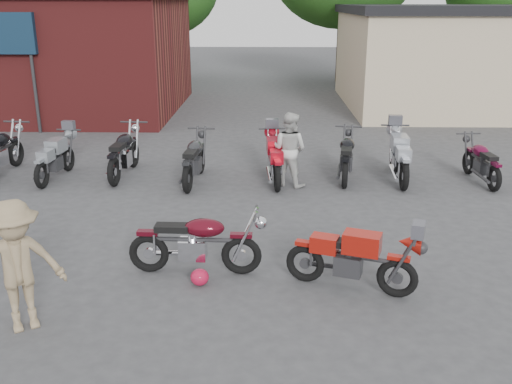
{
  "coord_description": "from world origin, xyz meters",
  "views": [
    {
      "loc": [
        0.41,
        -7.41,
        3.92
      ],
      "look_at": [
        0.22,
        1.55,
        0.9
      ],
      "focal_mm": 40.0,
      "sensor_mm": 36.0,
      "label": 1
    }
  ],
  "objects_px": {
    "person_tan": "(18,266)",
    "row_bike_5": "(347,154)",
    "row_bike_1": "(55,156)",
    "sportbike": "(353,256)",
    "row_bike_4": "(275,157)",
    "row_bike_2": "(124,150)",
    "row_bike_7": "(481,159)",
    "person_light": "(289,149)",
    "row_bike_3": "(194,157)",
    "row_bike_6": "(400,154)",
    "helmet": "(200,277)",
    "vintage_motorcycle": "(197,239)"
  },
  "relations": [
    {
      "from": "row_bike_2",
      "to": "row_bike_3",
      "type": "xyz_separation_m",
      "value": [
        1.7,
        -0.46,
        -0.02
      ]
    },
    {
      "from": "helmet",
      "to": "row_bike_2",
      "type": "distance_m",
      "value": 5.92
    },
    {
      "from": "row_bike_1",
      "to": "person_tan",
      "type": "bearing_deg",
      "value": -158.78
    },
    {
      "from": "row_bike_3",
      "to": "row_bike_7",
      "type": "xyz_separation_m",
      "value": [
        6.46,
        0.15,
        -0.06
      ]
    },
    {
      "from": "sportbike",
      "to": "row_bike_4",
      "type": "bearing_deg",
      "value": 121.25
    },
    {
      "from": "person_tan",
      "to": "row_bike_4",
      "type": "distance_m",
      "value": 7.0
    },
    {
      "from": "row_bike_5",
      "to": "row_bike_7",
      "type": "xyz_separation_m",
      "value": [
        3.0,
        -0.23,
        -0.05
      ]
    },
    {
      "from": "row_bike_5",
      "to": "row_bike_2",
      "type": "bearing_deg",
      "value": 98.08
    },
    {
      "from": "row_bike_5",
      "to": "row_bike_7",
      "type": "height_order",
      "value": "row_bike_5"
    },
    {
      "from": "row_bike_2",
      "to": "row_bike_7",
      "type": "bearing_deg",
      "value": -89.11
    },
    {
      "from": "sportbike",
      "to": "row_bike_2",
      "type": "distance_m",
      "value": 7.14
    },
    {
      "from": "row_bike_2",
      "to": "row_bike_1",
      "type": "bearing_deg",
      "value": 103.34
    },
    {
      "from": "helmet",
      "to": "row_bike_6",
      "type": "bearing_deg",
      "value": 52.71
    },
    {
      "from": "person_light",
      "to": "row_bike_7",
      "type": "height_order",
      "value": "person_light"
    },
    {
      "from": "person_tan",
      "to": "row_bike_1",
      "type": "distance_m",
      "value": 6.57
    },
    {
      "from": "helmet",
      "to": "row_bike_3",
      "type": "height_order",
      "value": "row_bike_3"
    },
    {
      "from": "person_tan",
      "to": "row_bike_2",
      "type": "xyz_separation_m",
      "value": [
        -0.32,
        6.58,
        -0.24
      ]
    },
    {
      "from": "row_bike_2",
      "to": "row_bike_3",
      "type": "height_order",
      "value": "row_bike_2"
    },
    {
      "from": "person_light",
      "to": "row_bike_3",
      "type": "height_order",
      "value": "person_light"
    },
    {
      "from": "sportbike",
      "to": "row_bike_2",
      "type": "xyz_separation_m",
      "value": [
        -4.56,
        5.49,
        0.09
      ]
    },
    {
      "from": "person_light",
      "to": "row_bike_1",
      "type": "height_order",
      "value": "person_light"
    },
    {
      "from": "person_tan",
      "to": "row_bike_5",
      "type": "relative_size",
      "value": 0.85
    },
    {
      "from": "person_tan",
      "to": "row_bike_1",
      "type": "relative_size",
      "value": 0.9
    },
    {
      "from": "person_tan",
      "to": "row_bike_6",
      "type": "relative_size",
      "value": 0.81
    },
    {
      "from": "helmet",
      "to": "row_bike_2",
      "type": "height_order",
      "value": "row_bike_2"
    },
    {
      "from": "sportbike",
      "to": "row_bike_1",
      "type": "xyz_separation_m",
      "value": [
        -6.08,
        5.21,
        0.02
      ]
    },
    {
      "from": "row_bike_4",
      "to": "row_bike_5",
      "type": "xyz_separation_m",
      "value": [
        1.65,
        0.27,
        0.0
      ]
    },
    {
      "from": "helmet",
      "to": "row_bike_5",
      "type": "height_order",
      "value": "row_bike_5"
    },
    {
      "from": "person_light",
      "to": "row_bike_2",
      "type": "xyz_separation_m",
      "value": [
        -3.82,
        0.65,
        -0.21
      ]
    },
    {
      "from": "row_bike_3",
      "to": "row_bike_7",
      "type": "relative_size",
      "value": 1.12
    },
    {
      "from": "row_bike_4",
      "to": "row_bike_6",
      "type": "bearing_deg",
      "value": -90.34
    },
    {
      "from": "sportbike",
      "to": "row_bike_6",
      "type": "relative_size",
      "value": 0.87
    },
    {
      "from": "vintage_motorcycle",
      "to": "row_bike_4",
      "type": "xyz_separation_m",
      "value": [
        1.2,
        4.66,
        0.02
      ]
    },
    {
      "from": "sportbike",
      "to": "person_light",
      "type": "bearing_deg",
      "value": 118.31
    },
    {
      "from": "person_light",
      "to": "row_bike_6",
      "type": "relative_size",
      "value": 0.78
    },
    {
      "from": "sportbike",
      "to": "row_bike_4",
      "type": "distance_m",
      "value": 5.24
    },
    {
      "from": "vintage_motorcycle",
      "to": "row_bike_5",
      "type": "xyz_separation_m",
      "value": [
        2.85,
        4.93,
        0.02
      ]
    },
    {
      "from": "row_bike_4",
      "to": "helmet",
      "type": "bearing_deg",
      "value": 163.55
    },
    {
      "from": "person_tan",
      "to": "row_bike_5",
      "type": "distance_m",
      "value": 8.11
    },
    {
      "from": "person_light",
      "to": "row_bike_7",
      "type": "distance_m",
      "value": 4.36
    },
    {
      "from": "sportbike",
      "to": "row_bike_1",
      "type": "distance_m",
      "value": 8.01
    },
    {
      "from": "row_bike_3",
      "to": "row_bike_6",
      "type": "xyz_separation_m",
      "value": [
        4.65,
        0.28,
        0.02
      ]
    },
    {
      "from": "vintage_motorcycle",
      "to": "helmet",
      "type": "distance_m",
      "value": 0.58
    },
    {
      "from": "row_bike_2",
      "to": "row_bike_7",
      "type": "height_order",
      "value": "row_bike_2"
    },
    {
      "from": "sportbike",
      "to": "person_tan",
      "type": "distance_m",
      "value": 4.4
    },
    {
      "from": "sportbike",
      "to": "helmet",
      "type": "xyz_separation_m",
      "value": [
        -2.18,
        0.09,
        -0.4
      ]
    },
    {
      "from": "helmet",
      "to": "person_light",
      "type": "bearing_deg",
      "value": 73.06
    },
    {
      "from": "person_tan",
      "to": "row_bike_6",
      "type": "xyz_separation_m",
      "value": [
        6.03,
        6.39,
        -0.24
      ]
    },
    {
      "from": "helmet",
      "to": "row_bike_6",
      "type": "distance_m",
      "value": 6.57
    },
    {
      "from": "sportbike",
      "to": "row_bike_3",
      "type": "distance_m",
      "value": 5.78
    }
  ]
}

